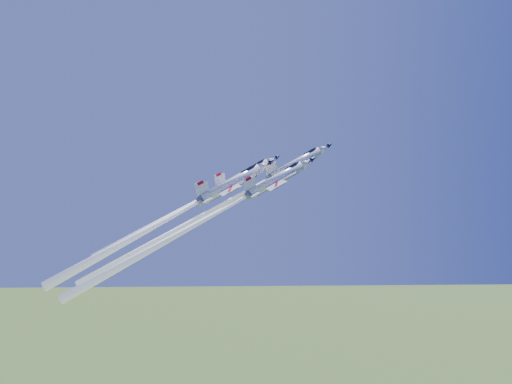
{
  "coord_description": "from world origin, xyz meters",
  "views": [
    {
      "loc": [
        -3.55,
        -106.71,
        81.29
      ],
      "look_at": [
        0.0,
        0.0,
        77.74
      ],
      "focal_mm": 40.0,
      "sensor_mm": 36.0,
      "label": 1
    }
  ],
  "objects_px": {
    "jet_left": "(195,203)",
    "jet_slot": "(170,218)",
    "jet_right": "(200,222)",
    "jet_lead": "(217,208)"
  },
  "relations": [
    {
      "from": "jet_left",
      "to": "jet_slot",
      "type": "distance_m",
      "value": 7.14
    },
    {
      "from": "jet_right",
      "to": "jet_slot",
      "type": "distance_m",
      "value": 7.59
    },
    {
      "from": "jet_right",
      "to": "jet_lead",
      "type": "bearing_deg",
      "value": 147.38
    },
    {
      "from": "jet_left",
      "to": "jet_right",
      "type": "height_order",
      "value": "jet_left"
    },
    {
      "from": "jet_lead",
      "to": "jet_right",
      "type": "distance_m",
      "value": 8.38
    },
    {
      "from": "jet_right",
      "to": "jet_slot",
      "type": "height_order",
      "value": "jet_right"
    },
    {
      "from": "jet_right",
      "to": "jet_slot",
      "type": "bearing_deg",
      "value": -144.0
    },
    {
      "from": "jet_lead",
      "to": "jet_slot",
      "type": "xyz_separation_m",
      "value": [
        -8.41,
        -2.84,
        -1.58
      ]
    },
    {
      "from": "jet_slot",
      "to": "jet_right",
      "type": "bearing_deg",
      "value": 36.0
    },
    {
      "from": "jet_left",
      "to": "jet_slot",
      "type": "relative_size",
      "value": 0.86
    }
  ]
}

